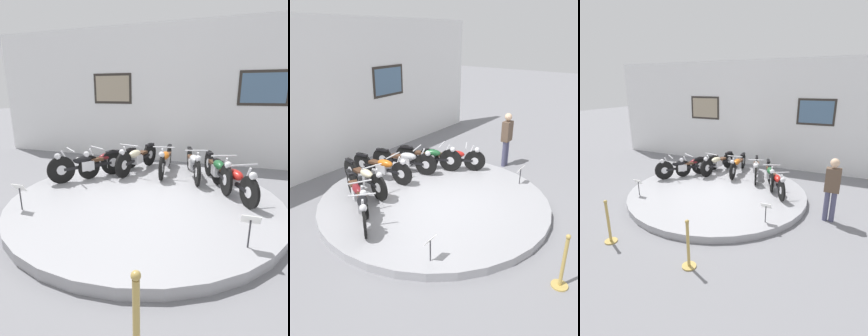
{
  "view_description": "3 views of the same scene",
  "coord_description": "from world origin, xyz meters",
  "views": [
    {
      "loc": [
        1.6,
        -4.91,
        2.29
      ],
      "look_at": [
        -0.17,
        0.41,
        0.66
      ],
      "focal_mm": 28.0,
      "sensor_mm": 36.0,
      "label": 1
    },
    {
      "loc": [
        -5.73,
        -4.24,
        3.95
      ],
      "look_at": [
        0.01,
        0.0,
        0.95
      ],
      "focal_mm": 35.0,
      "sensor_mm": 36.0,
      "label": 2
    },
    {
      "loc": [
        3.43,
        -6.99,
        3.37
      ],
      "look_at": [
        0.1,
        0.27,
        0.84
      ],
      "focal_mm": 28.0,
      "sensor_mm": 36.0,
      "label": 3
    }
  ],
  "objects": [
    {
      "name": "ground_plane",
      "position": [
        0.0,
        0.0,
        0.0
      ],
      "size": [
        60.0,
        60.0,
        0.0
      ],
      "primitive_type": "plane",
      "color": "slate"
    },
    {
      "name": "display_platform",
      "position": [
        0.0,
        0.0,
        0.09
      ],
      "size": [
        5.51,
        5.51,
        0.18
      ],
      "primitive_type": "cylinder",
      "color": "#99999E",
      "rests_on": "ground_plane"
    },
    {
      "name": "back_wall",
      "position": [
        0.0,
        3.78,
        2.18
      ],
      "size": [
        14.0,
        0.22,
        4.36
      ],
      "color": "white",
      "rests_on": "ground_plane"
    },
    {
      "name": "motorcycle_black",
      "position": [
        -1.73,
        0.6,
        0.58
      ],
      "size": [
        1.32,
        1.59,
        0.81
      ],
      "color": "black",
      "rests_on": "display_platform"
    },
    {
      "name": "motorcycle_maroon",
      "position": [
        -1.38,
        1.18,
        0.55
      ],
      "size": [
        0.97,
        1.75,
        0.78
      ],
      "color": "black",
      "rests_on": "display_platform"
    },
    {
      "name": "motorcycle_cream",
      "position": [
        -0.76,
        1.58,
        0.58
      ],
      "size": [
        0.59,
        1.99,
        0.81
      ],
      "color": "black",
      "rests_on": "display_platform"
    },
    {
      "name": "motorcycle_orange",
      "position": [
        0.0,
        1.73,
        0.57
      ],
      "size": [
        0.54,
        1.99,
        0.8
      ],
      "color": "black",
      "rests_on": "display_platform"
    },
    {
      "name": "motorcycle_silver",
      "position": [
        0.77,
        1.58,
        0.57
      ],
      "size": [
        0.69,
        1.92,
        0.79
      ],
      "color": "black",
      "rests_on": "display_platform"
    },
    {
      "name": "motorcycle_green",
      "position": [
        1.38,
        1.18,
        0.58
      ],
      "size": [
        0.77,
        1.91,
        0.81
      ],
      "color": "black",
      "rests_on": "display_platform"
    },
    {
      "name": "motorcycle_red",
      "position": [
        1.73,
        0.59,
        0.56
      ],
      "size": [
        0.99,
        1.75,
        0.78
      ],
      "color": "black",
      "rests_on": "display_platform"
    },
    {
      "name": "info_placard_front_left",
      "position": [
        -1.97,
        -1.38,
        0.55
      ],
      "size": [
        0.26,
        0.11,
        0.51
      ],
      "color": "#333338",
      "rests_on": "display_platform"
    },
    {
      "name": "info_placard_front_centre",
      "position": [
        1.97,
        -1.38,
        0.55
      ],
      "size": [
        0.26,
        0.11,
        0.51
      ],
      "color": "#333338",
      "rests_on": "display_platform"
    },
    {
      "name": "visitor_standing",
      "position": [
        3.35,
        -0.31,
        0.95
      ],
      "size": [
        0.36,
        0.22,
        1.68
      ],
      "color": "#4C4C6B",
      "rests_on": "ground_plane"
    },
    {
      "name": "stanchion_post_left_of_entry",
      "position": [
        -1.03,
        -3.38,
        0.34
      ],
      "size": [
        0.28,
        0.28,
        1.02
      ],
      "color": "tan",
      "rests_on": "ground_plane"
    }
  ]
}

